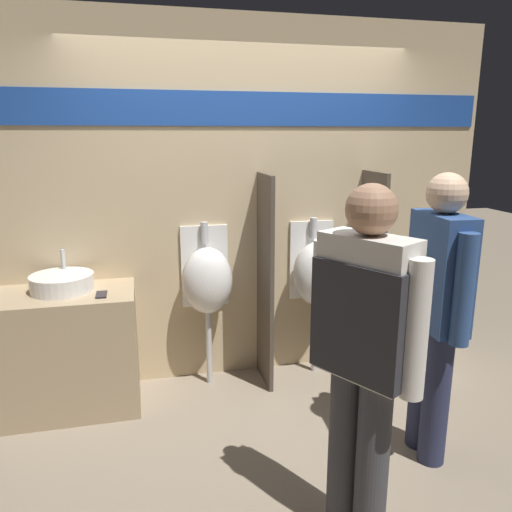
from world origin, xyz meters
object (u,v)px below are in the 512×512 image
at_px(urinal_far, 316,273).
at_px(person_with_lanyard, 437,307).
at_px(toilet, 421,333).
at_px(person_in_vest, 364,342).
at_px(sink_basin, 62,283).
at_px(urinal_near_counter, 207,280).
at_px(cell_phone, 101,295).

distance_m(urinal_far, person_with_lanyard, 1.21).
height_order(toilet, person_in_vest, person_in_vest).
bearing_deg(sink_basin, urinal_near_counter, 4.82).
distance_m(cell_phone, person_with_lanyard, 2.09).
height_order(sink_basin, toilet, sink_basin).
distance_m(sink_basin, urinal_far, 1.85).
bearing_deg(urinal_near_counter, urinal_far, 0.00).
bearing_deg(person_with_lanyard, sink_basin, 67.17).
height_order(urinal_near_counter, person_in_vest, person_in_vest).
distance_m(urinal_near_counter, person_with_lanyard, 1.64).
bearing_deg(person_in_vest, urinal_near_counter, -13.28).
xyz_separation_m(urinal_far, toilet, (0.85, -0.16, -0.52)).
bearing_deg(toilet, person_in_vest, -129.94).
xyz_separation_m(person_in_vest, person_with_lanyard, (0.66, 0.45, -0.05)).
relative_size(person_in_vest, person_with_lanyard, 1.00).
bearing_deg(urinal_near_counter, cell_phone, -161.08).
xyz_separation_m(urinal_far, person_in_vest, (-0.37, -1.63, 0.15)).
bearing_deg(urinal_near_counter, person_with_lanyard, -46.01).
height_order(cell_phone, urinal_near_counter, urinal_near_counter).
bearing_deg(person_with_lanyard, urinal_far, 17.89).
xyz_separation_m(urinal_near_counter, person_in_vest, (0.48, -1.63, 0.15)).
bearing_deg(person_in_vest, sink_basin, 13.99).
bearing_deg(person_with_lanyard, urinal_near_counter, 48.32).
height_order(urinal_near_counter, toilet, urinal_near_counter).
distance_m(sink_basin, urinal_near_counter, 1.00).
height_order(urinal_far, person_in_vest, person_in_vest).
distance_m(sink_basin, person_in_vest, 2.13).
relative_size(cell_phone, person_with_lanyard, 0.08).
relative_size(urinal_near_counter, person_with_lanyard, 0.74).
height_order(cell_phone, urinal_far, urinal_far).
distance_m(cell_phone, urinal_far, 1.61).
xyz_separation_m(cell_phone, urinal_far, (1.59, 0.25, -0.03)).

